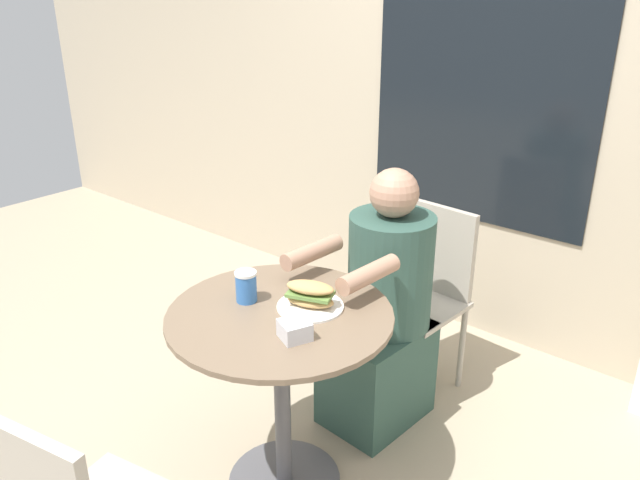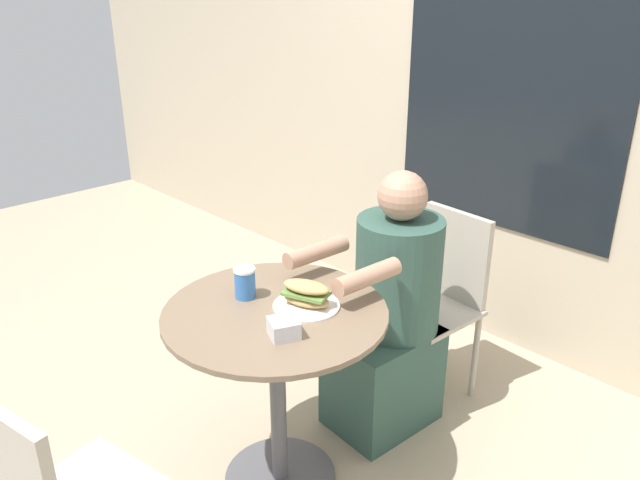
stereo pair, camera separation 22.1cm
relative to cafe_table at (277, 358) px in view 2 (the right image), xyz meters
name	(u,v)px [view 2 (the right image)]	position (x,y,z in m)	size (l,w,h in m)	color
ground_plane	(280,478)	(0.00, 0.00, -0.55)	(8.00, 8.00, 0.00)	tan
storefront_wall	(528,73)	(0.00, 1.58, 0.85)	(8.00, 0.09, 2.80)	#B7A88E
cafe_table	(277,358)	(0.00, 0.00, 0.00)	(0.78, 0.78, 0.75)	brown
diner_chair	(442,288)	(0.05, 0.93, -0.03)	(0.41, 0.41, 0.87)	#ADA393
seated_diner	(390,322)	(0.04, 0.58, -0.07)	(0.39, 0.65, 1.13)	#2D4C42
sandwich_on_plate	(306,297)	(0.06, 0.09, 0.24)	(0.23, 0.23, 0.10)	white
drink_cup	(245,283)	(-0.15, -0.01, 0.25)	(0.08, 0.08, 0.11)	#336BB7
napkin_box	(284,328)	(0.15, -0.09, 0.23)	(0.12, 0.12, 0.06)	silver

